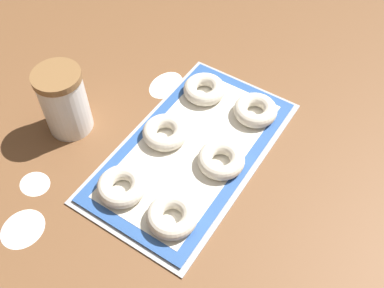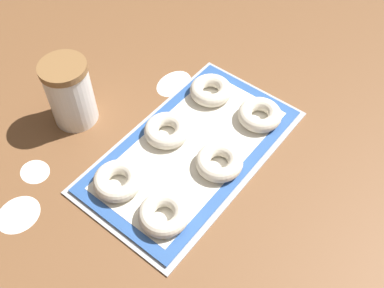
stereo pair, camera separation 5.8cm
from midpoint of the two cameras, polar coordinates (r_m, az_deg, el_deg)
ground_plane at (r=1.03m, az=-2.10°, el=-1.58°), size 2.80×2.80×0.00m
baking_tray at (r=1.04m, az=-1.61°, el=-0.87°), size 0.53×0.30×0.01m
baking_mat at (r=1.03m, az=-1.62°, el=-0.69°), size 0.51×0.28×0.00m
bagel_front_left at (r=0.92m, az=-4.37°, el=-9.19°), size 0.11×0.11×0.03m
bagel_front_center at (r=0.99m, az=2.04°, el=-2.08°), size 0.11×0.11×0.03m
bagel_front_right at (r=1.09m, az=6.53°, el=4.23°), size 0.11×0.11×0.03m
bagel_back_left at (r=0.97m, az=-10.64°, el=-5.39°), size 0.11×0.11×0.03m
bagel_back_center at (r=1.04m, az=-5.03°, el=1.42°), size 0.11×0.11×0.03m
bagel_back_right at (r=1.13m, az=0.09°, el=6.92°), size 0.11×0.11×0.03m
flour_canister at (r=1.08m, az=-17.44°, el=5.16°), size 0.11×0.11×0.17m
flour_patch_near at (r=1.01m, az=-22.31°, el=-9.99°), size 0.09×0.09×0.00m
flour_patch_far at (r=1.06m, az=-20.86°, el=-4.79°), size 0.06×0.07×0.00m
flour_patch_side at (r=1.19m, az=-4.75°, el=7.48°), size 0.11×0.08×0.00m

